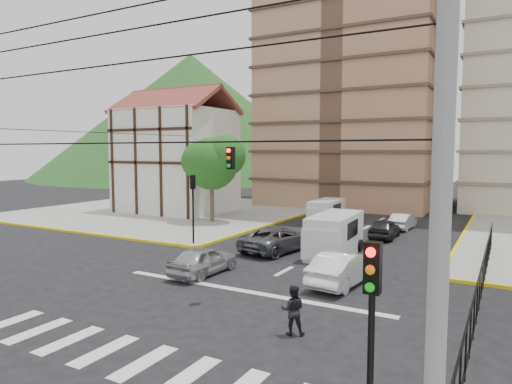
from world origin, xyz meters
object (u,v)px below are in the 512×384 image
Objects in this scene: traffic_light_nw at (193,198)px; car_silver_front_left at (203,260)px; van_right_lane at (333,236)px; van_left_lane at (325,213)px; car_white_front_right at (343,268)px; pedestrian_crosswalk at (293,310)px; traffic_light_se at (371,324)px.

traffic_light_nw reaches higher than car_silver_front_left.
traffic_light_nw is 9.18m from van_right_lane.
van_right_lane is 11.01m from van_left_lane.
car_silver_front_left is 0.89× the size of car_white_front_right.
traffic_light_nw is 11.90m from car_white_front_right.
traffic_light_nw is 0.81× the size of van_right_lane.
van_right_lane is 1.18× the size of van_left_lane.
traffic_light_nw is 0.95× the size of car_white_front_right.
car_white_front_right is (6.56, -15.29, -0.23)m from van_left_lane.
traffic_light_nw reaches higher than van_right_lane.
van_right_lane is (8.83, 1.61, -1.94)m from traffic_light_nw.
car_white_front_right is at bearing -68.24° from van_left_lane.
pedestrian_crosswalk is at bearing 98.66° from car_white_front_right.
traffic_light_nw is 2.63× the size of pedestrian_crosswalk.
van_right_lane is 1.17× the size of car_white_front_right.
van_right_lane is (-6.77, 17.21, -1.94)m from traffic_light_se.
car_silver_front_left is 8.37m from pedestrian_crosswalk.
traffic_light_se is 29.57m from van_left_lane.
car_silver_front_left is (-0.03, -16.96, -0.29)m from van_left_lane.
van_left_lane is 22.69m from pedestrian_crosswalk.
car_white_front_right is (-4.48, 12.06, -2.35)m from traffic_light_se.
van_left_lane is (-4.27, 10.14, -0.17)m from van_right_lane.
pedestrian_crosswalk is at bearing 148.26° from car_silver_front_left.
traffic_light_nw reaches higher than car_white_front_right.
pedestrian_crosswalk reaches higher than car_white_front_right.
traffic_light_nw is at bearing 135.00° from traffic_light_se.
pedestrian_crosswalk is (6.93, -21.60, -0.16)m from van_left_lane.
van_right_lane is 1.31× the size of car_silver_front_left.
traffic_light_se is at bearing -45.00° from traffic_light_nw.
traffic_light_nw is (-15.60, 15.60, 0.00)m from traffic_light_se.
pedestrian_crosswalk is at bearing -73.66° from van_left_lane.
traffic_light_se is at bearing -71.40° from van_right_lane.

